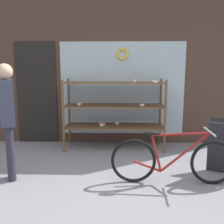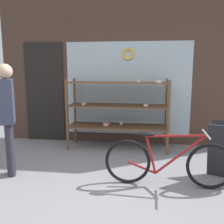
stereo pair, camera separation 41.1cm
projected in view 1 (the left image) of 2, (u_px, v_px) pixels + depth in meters
ground_plane at (107, 202)px, 2.97m from camera, size 30.00×30.00×0.00m
storefront_facade at (111, 63)px, 5.13m from camera, size 5.01×0.13×3.46m
display_case at (114, 106)px, 4.84m from camera, size 1.93×0.60×1.37m
bicycle at (173, 160)px, 3.40m from camera, size 1.71×0.46×0.75m
pedestrian at (8, 113)px, 3.42m from camera, size 0.29×0.37×1.63m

